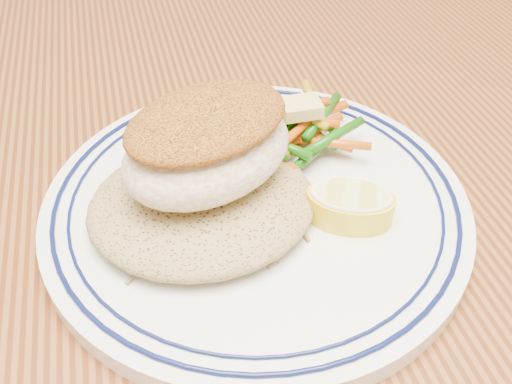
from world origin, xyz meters
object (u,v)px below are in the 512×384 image
Objects in this scene: dining_table at (246,348)px; vegetable_pile at (284,131)px; plate at (256,204)px; fish_fillet at (208,144)px; lemon_wedge at (350,204)px; rice_pilaf at (202,200)px.

dining_table is 13.22× the size of vegetable_pile.
dining_table is 5.39× the size of plate.
lemon_wedge is at bearing -23.12° from fish_fillet.
lemon_wedge is (0.05, -0.03, 0.02)m from plate.
vegetable_pile is 0.08m from lemon_wedge.
rice_pilaf is at bearing -141.17° from vegetable_pile.
rice_pilaf is at bearing -167.87° from plate.
lemon_wedge is (0.02, -0.08, -0.00)m from vegetable_pile.
vegetable_pile is 1.69× the size of lemon_wedge.
dining_table is 0.17m from fish_fillet.
plate is 0.06m from fish_fillet.
dining_table is 10.52× the size of rice_pilaf.
rice_pilaf reaches higher than lemon_wedge.
dining_table is 11.28× the size of fish_fillet.
lemon_wedge is (0.09, -0.03, -0.00)m from rice_pilaf.
plate is at bearing 12.13° from rice_pilaf.
lemon_wedge is (0.08, -0.03, -0.04)m from fish_fillet.
dining_table is 0.11m from plate.
vegetable_pile reaches higher than dining_table.
fish_fillet reaches higher than dining_table.
rice_pilaf is (-0.04, -0.01, 0.02)m from plate.
plate is 4.15× the size of lemon_wedge.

